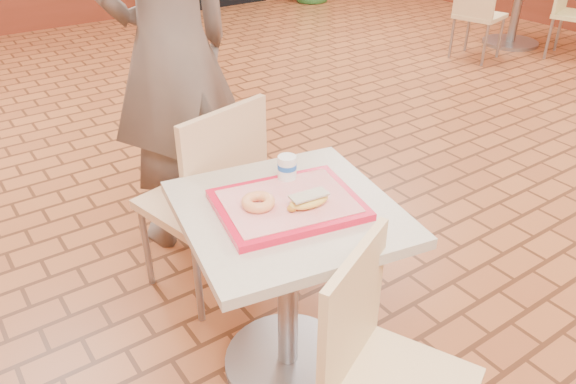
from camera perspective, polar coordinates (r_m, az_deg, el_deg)
wainscot_band at (r=3.13m, az=15.02°, el=7.82°), size 8.00×10.00×1.00m
main_table at (r=1.93m, az=0.00°, el=-7.42°), size 0.67×0.67×0.71m
chair_main_front at (r=1.67m, az=9.50°, el=-16.94°), size 0.49×0.49×0.80m
chair_main_back at (r=2.30m, az=-7.94°, el=-0.13°), size 0.49×0.49×0.89m
customer at (r=2.59m, az=-11.78°, el=13.95°), size 0.76×0.56×1.89m
serving_tray at (r=1.79m, az=0.00°, el=-1.28°), size 0.45×0.35×0.03m
ring_donut at (r=1.75m, az=-3.04°, el=-1.02°), size 0.14×0.14×0.03m
long_john_donut at (r=1.74m, az=2.04°, el=-0.91°), size 0.15×0.08×0.04m
paper_cup at (r=1.89m, az=-0.10°, el=2.56°), size 0.07×0.07×0.08m
chair_second_left at (r=5.69m, az=18.72°, el=17.19°), size 0.47×0.47×0.84m
chair_second_front at (r=6.11m, az=26.88°, el=16.46°), size 0.49×0.49×0.85m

